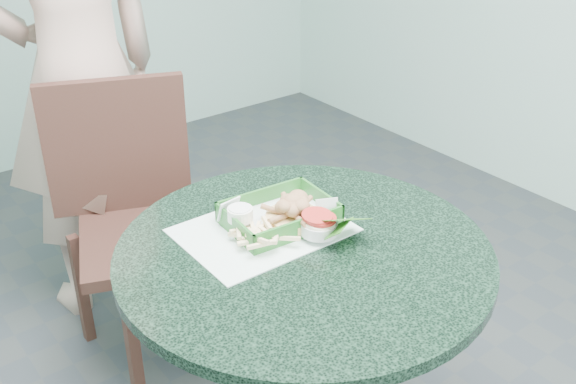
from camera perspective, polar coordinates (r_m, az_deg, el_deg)
cafe_table at (r=1.66m, az=1.29°, el=-10.19°), size 0.87×0.87×0.75m
dining_chair at (r=2.27m, az=-12.55°, el=-0.99°), size 0.46×0.46×0.93m
diner_person at (r=2.37m, az=-17.73°, el=13.26°), size 0.82×0.59×2.11m
placemat at (r=1.63m, az=-2.12°, el=-3.84°), size 0.39×0.29×0.00m
food_basket at (r=1.64m, az=-0.72°, el=-2.79°), size 0.25×0.19×0.05m
crab_sandwich at (r=1.61m, az=0.47°, el=-2.03°), size 0.13×0.13×0.08m
fries_pile at (r=1.56m, az=-2.18°, el=-3.83°), size 0.12×0.13×0.04m
sauce_ramekin at (r=1.59m, az=-3.94°, el=-2.59°), size 0.06×0.06×0.03m
garnish_cup at (r=1.58m, az=3.25°, el=-3.15°), size 0.13×0.13×0.05m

